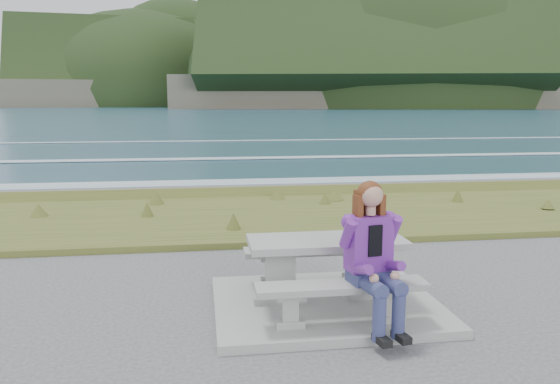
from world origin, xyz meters
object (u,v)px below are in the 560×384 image
(bench_landward, at_px, (342,293))
(seated_woman, at_px, (376,276))
(bench_seaward, at_px, (314,255))
(picnic_table, at_px, (327,253))

(bench_landward, distance_m, seated_woman, 0.40)
(bench_seaward, bearing_deg, picnic_table, -90.00)
(bench_landward, bearing_deg, seated_woman, -24.28)
(seated_woman, bearing_deg, bench_landward, 144.98)
(bench_landward, relative_size, seated_woman, 1.19)
(bench_seaward, bearing_deg, seated_woman, -78.47)
(bench_seaward, bearing_deg, bench_landward, -90.00)
(picnic_table, xyz_separation_m, bench_seaward, (0.00, 0.70, -0.23))
(picnic_table, height_order, seated_woman, seated_woman)
(picnic_table, bearing_deg, seated_woman, -69.52)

